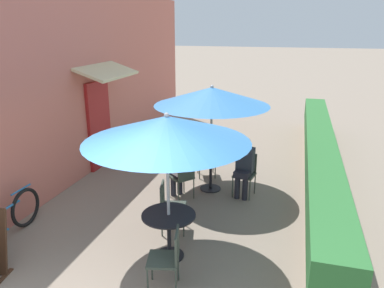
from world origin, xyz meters
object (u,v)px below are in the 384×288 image
at_px(cafe_chair_near_right, 169,255).
at_px(coffee_cup_mid, 215,158).
at_px(cafe_chair_mid_left, 203,155).
at_px(patio_table_mid, 211,166).
at_px(patio_umbrella_mid, 212,96).
at_px(cafe_chair_mid_right, 183,175).
at_px(patio_umbrella_near, 167,129).
at_px(cafe_chair_mid_back, 246,171).
at_px(patio_table_near, 169,226).
at_px(bicycle_leaning, 1,222).
at_px(cafe_chair_near_left, 169,203).
at_px(seated_patron_mid_back, 244,165).
at_px(seated_patron_mid_right, 180,165).

xyz_separation_m(cafe_chair_near_right, coffee_cup_mid, (-0.09, 3.17, 0.24)).
bearing_deg(coffee_cup_mid, cafe_chair_mid_left, 120.65).
height_order(patio_table_mid, patio_umbrella_mid, patio_umbrella_mid).
xyz_separation_m(patio_table_mid, cafe_chair_mid_right, (-0.41, -0.62, -0.00)).
relative_size(patio_umbrella_near, patio_table_mid, 2.90).
distance_m(cafe_chair_mid_back, coffee_cup_mid, 0.67).
xyz_separation_m(cafe_chair_mid_left, coffee_cup_mid, (0.45, -0.75, 0.24)).
distance_m(patio_table_near, coffee_cup_mid, 2.48).
bearing_deg(bicycle_leaning, coffee_cup_mid, 45.06).
relative_size(cafe_chair_near_left, cafe_chair_mid_right, 1.00).
bearing_deg(bicycle_leaning, cafe_chair_near_left, 23.83).
bearing_deg(patio_table_near, coffee_cup_mid, 86.39).
relative_size(patio_umbrella_mid, cafe_chair_mid_back, 2.67).
distance_m(cafe_chair_near_left, patio_table_mid, 1.87).
bearing_deg(patio_table_mid, cafe_chair_mid_right, -123.65).
xyz_separation_m(cafe_chair_mid_back, bicycle_leaning, (-3.48, -2.87, -0.16)).
height_order(patio_umbrella_near, cafe_chair_mid_right, patio_umbrella_near).
bearing_deg(patio_umbrella_mid, bicycle_leaning, -133.15).
bearing_deg(patio_table_mid, patio_table_near, -90.88).
distance_m(cafe_chair_mid_right, seated_patron_mid_back, 1.24).
bearing_deg(patio_umbrella_near, seated_patron_mid_right, 102.89).
distance_m(patio_umbrella_mid, cafe_chair_mid_right, 1.66).
distance_m(coffee_cup_mid, bicycle_leaning, 4.04).
height_order(patio_umbrella_mid, coffee_cup_mid, patio_umbrella_mid).
xyz_separation_m(cafe_chair_mid_left, seated_patron_mid_back, (1.05, -0.82, 0.17)).
relative_size(cafe_chair_mid_left, bicycle_leaning, 0.48).
height_order(cafe_chair_near_left, patio_umbrella_mid, patio_umbrella_mid).
bearing_deg(cafe_chair_mid_right, bicycle_leaning, 174.25).
bearing_deg(patio_table_near, seated_patron_mid_right, 102.89).
bearing_deg(patio_table_mid, cafe_chair_mid_back, -3.65).
xyz_separation_m(patio_table_mid, patio_umbrella_mid, (0.00, 0.00, 1.48)).
bearing_deg(cafe_chair_mid_back, cafe_chair_mid_right, 35.90).
bearing_deg(patio_table_mid, seated_patron_mid_right, -132.29).
bearing_deg(cafe_chair_mid_left, cafe_chair_mid_back, 35.90).
bearing_deg(bicycle_leaning, patio_umbrella_mid, 47.12).
distance_m(cafe_chair_near_right, seated_patron_mid_back, 3.15).
height_order(cafe_chair_near_left, cafe_chair_mid_right, same).
bearing_deg(patio_umbrella_mid, patio_umbrella_near, -90.88).
relative_size(patio_table_near, seated_patron_mid_right, 0.64).
distance_m(cafe_chair_near_left, bicycle_leaning, 2.68).
distance_m(patio_table_mid, cafe_chair_mid_left, 0.74).
bearing_deg(cafe_chair_near_left, patio_umbrella_near, 5.90).
relative_size(patio_table_near, cafe_chair_near_left, 0.92).
bearing_deg(cafe_chair_mid_back, cafe_chair_near_left, 69.94).
bearing_deg(patio_table_near, cafe_chair_near_left, 109.16).
xyz_separation_m(cafe_chair_mid_left, cafe_chair_mid_back, (1.07, -0.71, 0.00)).
xyz_separation_m(seated_patron_mid_right, seated_patron_mid_back, (1.22, 0.39, 0.00)).
xyz_separation_m(cafe_chair_mid_left, cafe_chair_mid_right, (-0.08, -1.28, 0.00)).
bearing_deg(patio_umbrella_mid, cafe_chair_mid_right, -123.65).
xyz_separation_m(patio_table_near, seated_patron_mid_back, (0.76, 2.40, 0.17)).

